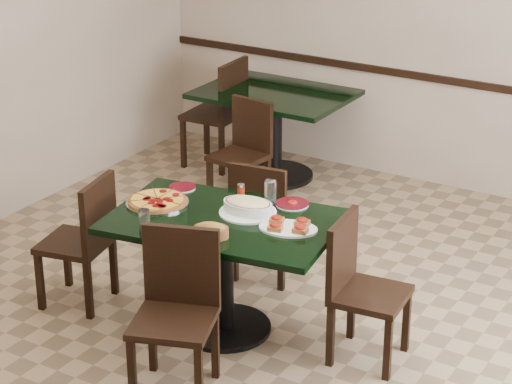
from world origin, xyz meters
The scene contains 20 objects.
floor centered at (0.00, 0.00, 0.00)m, with size 5.50×5.50×0.00m, color #846A4C.
main_table centered at (-0.12, -0.18, 0.57)m, with size 1.44×1.04×0.75m.
back_table centered at (-1.16, 2.17, 0.52)m, with size 1.23×0.89×0.75m.
chair_far centered at (-0.27, 0.52, 0.47)m, with size 0.45×0.45×0.85m.
chair_near centered at (-0.02, -0.80, 0.51)m, with size 0.55×0.55×0.92m.
chair_right centered at (0.69, -0.02, 0.48)m, with size 0.44×0.44×0.86m.
chair_left centered at (-1.05, -0.35, 0.48)m, with size 0.48×0.48×0.87m.
back_chair_near centered at (-1.09, 1.61, 0.46)m, with size 0.43×0.43×0.82m.
back_chair_left centered at (-1.66, 2.16, 0.54)m, with size 0.46×0.46×0.95m.
pepperoni_pizza centered at (-0.59, -0.21, 0.77)m, with size 0.38×0.38×0.04m.
lasagna_casserole centered at (-0.04, -0.04, 0.80)m, with size 0.34×0.34×0.09m.
bread_basket centered at (-0.04, -0.43, 0.79)m, with size 0.23×0.19×0.09m.
bruschetta_platter centered at (0.28, -0.12, 0.77)m, with size 0.40×0.32×0.05m.
side_plate_near centered at (-0.28, -0.54, 0.76)m, with size 0.20×0.20×0.02m.
side_plate_far_r centered at (0.12, 0.20, 0.76)m, with size 0.20×0.20×0.03m.
side_plate_far_l centered at (-0.60, 0.07, 0.76)m, with size 0.17×0.17×0.02m.
napkin_setting centered at (-0.24, -0.49, 0.75)m, with size 0.19×0.19×0.01m.
water_glass_a centered at (0.01, 0.14, 0.83)m, with size 0.07×0.07×0.16m, color silver.
water_glass_b centered at (-0.40, -0.57, 0.82)m, with size 0.06×0.06×0.14m, color silver.
pepper_shaker centered at (-0.21, 0.16, 0.79)m, with size 0.05×0.05×0.08m.
Camera 1 is at (2.82, -4.64, 3.15)m, focal length 70.00 mm.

